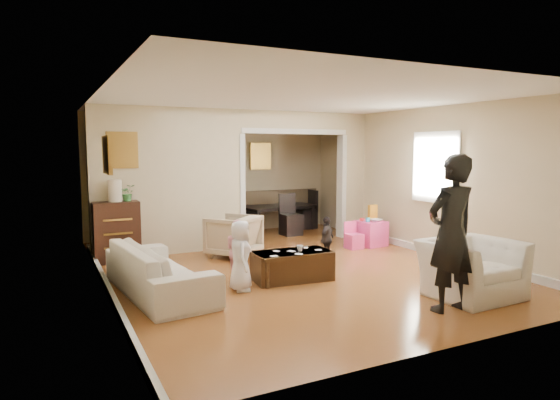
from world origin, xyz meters
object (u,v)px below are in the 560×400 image
dining_table (278,218)px  child_kneel_a (240,256)px  coffee_cup (300,248)px  child_toddler (327,239)px  child_kneel_b (239,250)px  play_table (370,233)px  cyan_cup (368,220)px  armchair_back (233,236)px  dresser (116,232)px  armchair_front (471,269)px  adult_person (451,233)px  table_lamp (115,191)px  coffee_table (292,266)px  sofa (159,269)px

dining_table → child_kneel_a: (-2.50, -3.99, 0.18)m
coffee_cup → child_toddler: size_ratio=0.13×
child_kneel_a → child_kneel_b: size_ratio=1.06×
play_table → child_toddler: 1.64m
cyan_cup → child_kneel_b: child_kneel_b is taller
armchair_back → dresser: 1.95m
dresser → play_table: bearing=-9.8°
armchair_front → adult_person: adult_person is taller
cyan_cup → adult_person: bearing=-112.0°
dresser → cyan_cup: dresser is taller
table_lamp → cyan_cup: 4.62m
armchair_back → child_toddler: size_ratio=1.06×
armchair_back → armchair_front: 3.96m
armchair_front → play_table: 3.30m
play_table → dresser: bearing=170.2°
dresser → dining_table: size_ratio=0.60×
dresser → coffee_cup: 3.21m
dresser → cyan_cup: size_ratio=12.55×
adult_person → armchair_back: bearing=-73.2°
child_kneel_b → child_toddler: size_ratio=1.17×
armchair_front → dresser: bearing=131.5°
table_lamp → child_toddler: (3.14, -1.55, -0.81)m
child_toddler → coffee_table: bearing=1.7°
sofa → dining_table: (3.49, 3.64, -0.02)m
coffee_cup → cyan_cup: bearing=33.1°
dining_table → child_toddler: 3.15m
dresser → child_kneel_a: 2.74m
table_lamp → coffee_cup: bearing=-47.0°
cyan_cup → child_kneel_a: size_ratio=0.09×
coffee_cup → child_toddler: 1.24m
coffee_cup → adult_person: adult_person is taller
cyan_cup → child_kneel_a: (-3.26, -1.60, -0.05)m
coffee_table → coffee_cup: 0.27m
armchair_front → coffee_table: size_ratio=1.00×
coffee_table → play_table: 2.92m
armchair_back → table_lamp: 2.11m
coffee_table → table_lamp: bearing=132.3°
adult_person → coffee_cup: bearing=-65.7°
coffee_table → play_table: (2.51, 1.50, 0.03)m
armchair_back → coffee_cup: (0.31, -1.84, 0.10)m
dresser → coffee_table: size_ratio=0.91×
sofa → armchair_front: 4.00m
child_kneel_b → dresser: bearing=20.9°
coffee_table → child_kneel_b: bearing=156.8°
coffee_cup → dresser: bearing=133.0°
adult_person → child_kneel_b: (-1.72, 2.27, -0.47)m
cyan_cup → adult_person: size_ratio=0.04×
play_table → adult_person: adult_person is taller
play_table → armchair_front: bearing=-104.5°
dining_table → child_toddler: bearing=-109.4°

